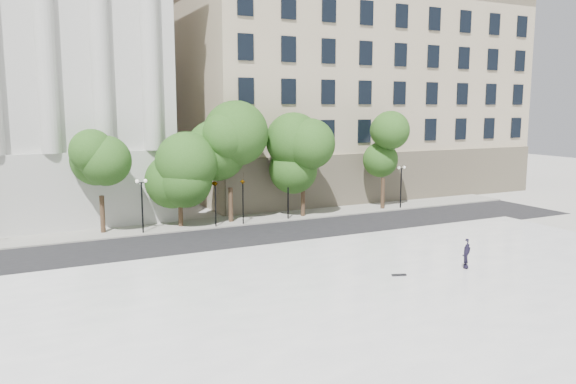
# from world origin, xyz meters

# --- Properties ---
(ground) EXTENTS (160.00, 160.00, 0.00)m
(ground) POSITION_xyz_m (0.00, 0.00, 0.00)
(ground) COLOR #B2B0A8
(ground) RESTS_ON ground
(plaza) EXTENTS (44.00, 22.00, 0.45)m
(plaza) POSITION_xyz_m (0.00, 3.00, 0.23)
(plaza) COLOR white
(plaza) RESTS_ON ground
(street) EXTENTS (60.00, 8.00, 0.02)m
(street) POSITION_xyz_m (0.00, 18.00, 0.01)
(street) COLOR black
(street) RESTS_ON ground
(far_sidewalk) EXTENTS (60.00, 4.00, 0.12)m
(far_sidewalk) POSITION_xyz_m (0.00, 24.00, 0.06)
(far_sidewalk) COLOR #9E9C92
(far_sidewalk) RESTS_ON ground
(building_east) EXTENTS (36.00, 26.15, 23.00)m
(building_east) POSITION_xyz_m (20.00, 38.91, 11.14)
(building_east) COLOR tan
(building_east) RESTS_ON ground
(traffic_light_west) EXTENTS (1.00, 1.65, 4.17)m
(traffic_light_west) POSITION_xyz_m (-0.13, 22.30, 3.66)
(traffic_light_west) COLOR black
(traffic_light_west) RESTS_ON ground
(traffic_light_east) EXTENTS (0.58, 1.64, 4.15)m
(traffic_light_east) POSITION_xyz_m (2.16, 22.30, 3.64)
(traffic_light_east) COLOR black
(traffic_light_east) RESTS_ON ground
(person_lying) EXTENTS (1.50, 1.71, 0.46)m
(person_lying) POSITION_xyz_m (8.12, 4.02, 0.68)
(person_lying) COLOR black
(person_lying) RESTS_ON plaza
(skateboard) EXTENTS (0.80, 0.44, 0.08)m
(skateboard) POSITION_xyz_m (4.00, 4.61, 0.49)
(skateboard) COLOR black
(skateboard) RESTS_ON plaza
(street_trees) EXTENTS (40.02, 5.06, 7.66)m
(street_trees) POSITION_xyz_m (-2.23, 23.62, 5.03)
(street_trees) COLOR #382619
(street_trees) RESTS_ON ground
(lamp_posts) EXTENTS (35.77, 0.28, 4.48)m
(lamp_posts) POSITION_xyz_m (0.20, 22.60, 2.95)
(lamp_posts) COLOR black
(lamp_posts) RESTS_ON ground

